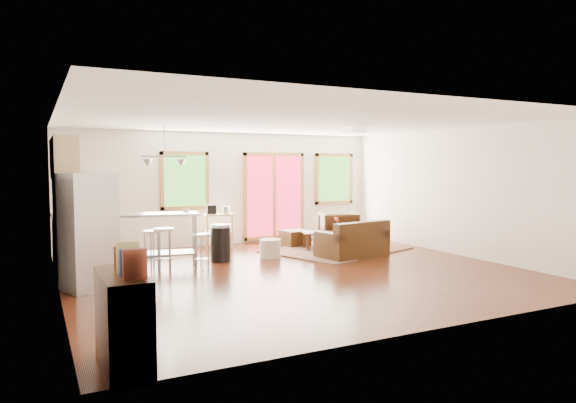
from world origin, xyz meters
name	(u,v)px	position (x,y,z in m)	size (l,w,h in m)	color
floor	(296,272)	(0.00, 0.00, -0.01)	(7.50, 7.00, 0.02)	#39160A
ceiling	(296,120)	(0.00, 0.00, 2.61)	(7.50, 7.00, 0.02)	white
back_wall	(227,189)	(0.00, 3.51, 1.30)	(7.50, 0.02, 2.60)	silver
left_wall	(56,204)	(-3.76, 0.00, 1.30)	(0.02, 7.00, 2.60)	silver
right_wall	(459,192)	(3.76, 0.00, 1.30)	(0.02, 7.00, 2.60)	silver
front_wall	(441,214)	(0.00, -3.51, 1.30)	(7.50, 0.02, 2.60)	silver
window_left	(185,181)	(-1.00, 3.46, 1.50)	(1.10, 0.05, 1.30)	#2C5B1B
french_doors	(274,196)	(1.20, 3.46, 1.10)	(1.60, 0.05, 2.10)	#BC203C
window_right	(334,179)	(2.90, 3.46, 1.50)	(1.10, 0.05, 1.30)	#2C5B1B
rug	(337,250)	(1.82, 1.59, 0.01)	(2.77, 2.13, 0.03)	#505C3B
loveseat	(353,243)	(1.69, 0.74, 0.29)	(1.48, 0.99, 0.73)	black
coffee_table	(325,234)	(1.64, 1.78, 0.34)	(1.13, 0.87, 0.40)	#392011
armchair	(338,227)	(2.27, 2.24, 0.42)	(0.82, 0.77, 0.84)	black
ottoman	(295,238)	(1.27, 2.51, 0.18)	(0.55, 0.55, 0.37)	black
pouf	(270,248)	(0.16, 1.42, 0.18)	(0.42, 0.42, 0.37)	beige
vase	(337,226)	(1.86, 1.63, 0.52)	(0.24, 0.25, 0.32)	silver
book	(344,225)	(2.04, 1.62, 0.54)	(0.20, 0.03, 0.27)	brown
cabinets	(70,219)	(-3.49, 1.70, 0.93)	(0.64, 2.24, 2.30)	tan
refrigerator	(87,231)	(-3.34, 0.26, 0.87)	(0.90, 0.89, 1.73)	#B7BABC
island	(155,230)	(-2.11, 1.42, 0.68)	(1.65, 0.91, 0.99)	#B7BABC
cup	(186,210)	(-1.51, 1.54, 1.01)	(0.12, 0.09, 0.12)	white
bar_stool_a	(152,241)	(-2.22, 1.13, 0.53)	(0.44, 0.44, 0.71)	#B7BABC
bar_stool_b	(164,239)	(-2.03, 1.05, 0.56)	(0.41, 0.41, 0.75)	#B7BABC
bar_stool_c	(202,243)	(-1.43, 0.83, 0.48)	(0.39, 0.39, 0.64)	#B7BABC
trash_can	(221,243)	(-0.86, 1.46, 0.36)	(0.48, 0.48, 0.72)	black
kitchen_cart	(218,219)	(-0.39, 3.02, 0.66)	(0.70, 0.53, 0.97)	tan
bookshelf	(123,319)	(-3.35, -3.10, 0.45)	(0.39, 0.98, 1.16)	#392011
ceiling_flush	(355,130)	(1.60, 0.60, 2.53)	(0.35, 0.35, 0.12)	white
pendant_light	(164,162)	(-1.90, 1.50, 1.90)	(0.80, 0.18, 0.79)	gray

